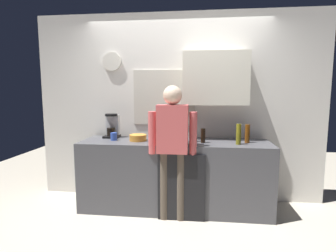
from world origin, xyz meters
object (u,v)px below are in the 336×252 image
Objects in this scene: bottle_olive_oil at (239,134)px; person_at_sink at (172,142)px; bottle_red_vinegar at (194,133)px; bottle_amber_beer at (247,134)px; bottle_green_wine at (185,130)px; potted_plant at (165,133)px; cup_blue_mug at (114,137)px; coffee_maker at (112,127)px; bottle_dark_sauce at (203,136)px; mixing_bowl at (138,138)px; cup_terracotta_mug at (176,135)px.

person_at_sink is (-0.78, -0.19, -0.07)m from bottle_olive_oil.
bottle_amber_beer is at bearing -0.02° from bottle_red_vinegar.
bottle_green_wine is 1.30× the size of potted_plant.
bottle_olive_oil is 1.58m from cup_blue_mug.
coffee_maker reaches higher than bottle_red_vinegar.
bottle_olive_oil is at bearing -12.94° from bottle_red_vinegar.
bottle_amber_beer is 0.55m from bottle_dark_sauce.
bottle_red_vinegar reaches higher than mixing_bowl.
bottle_olive_oil is 1.09× the size of bottle_amber_beer.
person_at_sink is (-0.90, -0.31, -0.06)m from bottle_amber_beer.
bottle_amber_beer is 1.00× the size of potted_plant.
cup_terracotta_mug is (-0.25, 0.20, -0.06)m from bottle_red_vinegar.
coffee_maker is 1.81m from bottle_amber_beer.
potted_plant reaches higher than bottle_dark_sauce.
bottle_green_wine is at bearing -0.81° from cup_blue_mug.
bottle_red_vinegar is at bearing 149.38° from bottle_dark_sauce.
coffee_maker reaches higher than bottle_green_wine.
cup_blue_mug is (0.09, -0.23, -0.10)m from coffee_maker.
potted_plant is (0.79, -0.41, -0.01)m from coffee_maker.
bottle_red_vinegar is 2.39× the size of cup_terracotta_mug.
bottle_green_wine is 0.31m from person_at_sink.
bottle_dark_sauce is at bearing -2.95° from mixing_bowl.
mixing_bowl is at bearing 153.80° from potted_plant.
bottle_green_wine is 0.19× the size of person_at_sink.
person_at_sink reaches higher than bottle_olive_oil.
coffee_maker is 1.43× the size of potted_plant.
bottle_amber_beer is at bearing 11.71° from potted_plant.
bottle_amber_beer is at bearing 0.94° from mixing_bowl.
bottle_green_wine is 1.30× the size of bottle_amber_beer.
bottle_green_wine is 0.30m from cup_terracotta_mug.
bottle_green_wine reaches higher than cup_terracotta_mug.
cup_blue_mug is (-1.04, -0.03, -0.06)m from bottle_red_vinegar.
bottle_red_vinegar is at bearing 49.74° from person_at_sink.
bottle_olive_oil is at bearing -135.39° from bottle_amber_beer.
coffee_maker is 1.05m from bottle_green_wine.
bottle_amber_beer is 2.50× the size of cup_terracotta_mug.
cup_terracotta_mug is at bearing 118.39° from bottle_green_wine.
bottle_dark_sauce is 0.82× the size of mixing_bowl.
bottle_dark_sauce reaches higher than cup_blue_mug.
bottle_amber_beer is (0.12, 0.12, -0.01)m from bottle_olive_oil.
bottle_amber_beer is (0.77, 0.04, -0.03)m from bottle_green_wine.
cup_blue_mug is at bearing -163.52° from cup_terracotta_mug.
mixing_bowl is at bearing -154.53° from cup_terracotta_mug.
bottle_dark_sauce is 1.96× the size of cup_terracotta_mug.
bottle_dark_sauce is at bearing -11.88° from coffee_maker.
potted_plant is (0.38, -0.19, 0.09)m from mixing_bowl.
person_at_sink reaches higher than bottle_dark_sauce.
cup_terracotta_mug is at bearing 167.29° from bottle_amber_beer.
bottle_dark_sauce is 0.45m from cup_terracotta_mug.
bottle_dark_sauce is (-0.55, -0.07, -0.03)m from bottle_amber_beer.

